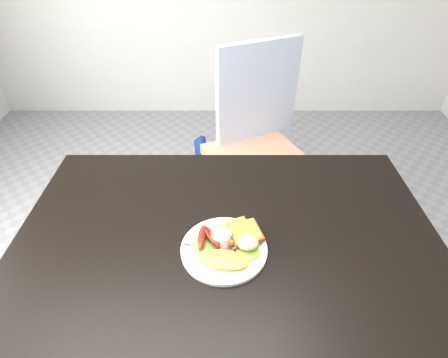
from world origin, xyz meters
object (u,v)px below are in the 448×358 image
at_px(dining_table, 227,239).
at_px(person, 252,128).
at_px(dining_chair, 257,160).
at_px(plate, 224,249).

bearing_deg(dining_table, person, 79.13).
xyz_separation_m(dining_chair, plate, (-0.17, -0.85, 0.31)).
relative_size(dining_table, dining_chair, 2.64).
height_order(dining_table, plate, plate).
distance_m(person, plate, 0.60).
xyz_separation_m(dining_table, person, (0.10, 0.52, 0.06)).
bearing_deg(dining_chair, dining_table, -126.32).
relative_size(dining_table, person, 0.76).
bearing_deg(plate, person, 79.29).
height_order(dining_chair, person, person).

